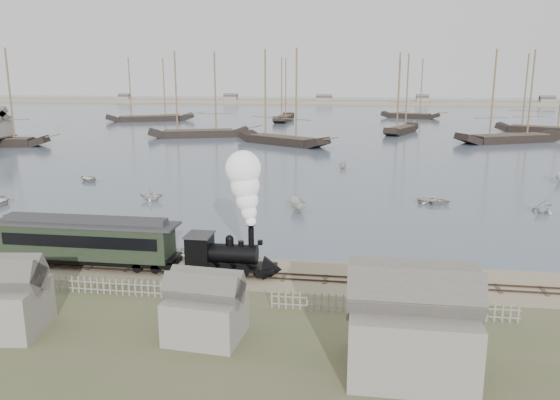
# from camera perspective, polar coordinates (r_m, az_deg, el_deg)

# --- Properties ---
(ground) EXTENTS (600.00, 600.00, 0.00)m
(ground) POSITION_cam_1_polar(r_m,az_deg,el_deg) (43.09, -5.83, -6.74)
(ground) COLOR tan
(ground) RESTS_ON ground
(harbor_water) EXTENTS (600.00, 336.00, 0.06)m
(harbor_water) POSITION_cam_1_polar(r_m,az_deg,el_deg) (210.02, 5.80, 8.90)
(harbor_water) COLOR #4C5B6C
(harbor_water) RESTS_ON ground
(rail_track) EXTENTS (120.00, 1.80, 0.16)m
(rail_track) POSITION_cam_1_polar(r_m,az_deg,el_deg) (41.26, -6.53, -7.61)
(rail_track) COLOR #38271E
(rail_track) RESTS_ON ground
(picket_fence_west) EXTENTS (19.00, 0.10, 1.20)m
(picket_fence_west) POSITION_cam_1_polar(r_m,az_deg,el_deg) (39.14, -17.82, -9.40)
(picket_fence_west) COLOR gray
(picket_fence_west) RESTS_ON ground
(picket_fence_east) EXTENTS (15.00, 0.10, 1.20)m
(picket_fence_east) POSITION_cam_1_polar(r_m,az_deg,el_deg) (34.96, 11.62, -11.77)
(picket_fence_east) COLOR gray
(picket_fence_east) RESTS_ON ground
(shed_left) EXTENTS (5.00, 4.00, 4.10)m
(shed_left) POSITION_cam_1_polar(r_m,az_deg,el_deg) (36.21, -27.19, -12.11)
(shed_left) COLOR gray
(shed_left) RESTS_ON ground
(shed_mid) EXTENTS (4.00, 3.50, 3.60)m
(shed_mid) POSITION_cam_1_polar(r_m,az_deg,el_deg) (31.95, -7.71, -14.08)
(shed_mid) COLOR gray
(shed_mid) RESTS_ON ground
(shed_right) EXTENTS (6.00, 5.00, 5.10)m
(shed_right) POSITION_cam_1_polar(r_m,az_deg,el_deg) (29.22, 13.29, -17.08)
(shed_right) COLOR gray
(shed_right) RESTS_ON ground
(far_spit) EXTENTS (500.00, 20.00, 1.80)m
(far_spit) POSITION_cam_1_polar(r_m,az_deg,el_deg) (289.81, 6.61, 9.96)
(far_spit) COLOR tan
(far_spit) RESTS_ON ground
(locomotive) EXTENTS (7.13, 2.66, 8.89)m
(locomotive) POSITION_cam_1_polar(r_m,az_deg,el_deg) (39.58, -4.05, -2.26)
(locomotive) COLOR black
(locomotive) RESTS_ON ground
(passenger_coach) EXTENTS (14.29, 2.76, 3.47)m
(passenger_coach) POSITION_cam_1_polar(r_m,az_deg,el_deg) (44.29, -19.55, -3.92)
(passenger_coach) COLOR black
(passenger_coach) RESTS_ON ground
(beached_dinghy) EXTENTS (4.00, 4.20, 0.71)m
(beached_dinghy) POSITION_cam_1_polar(r_m,az_deg,el_deg) (44.73, -9.58, -5.64)
(beached_dinghy) COLOR beige
(beached_dinghy) RESTS_ON ground
(rowboat_1) EXTENTS (2.56, 2.92, 1.46)m
(rowboat_1) POSITION_cam_1_polar(r_m,az_deg,el_deg) (65.78, -13.31, 0.57)
(rowboat_1) COLOR beige
(rowboat_1) RESTS_ON harbor_water
(rowboat_2) EXTENTS (3.77, 2.55, 1.36)m
(rowboat_2) POSITION_cam_1_polar(r_m,az_deg,el_deg) (59.05, 1.82, -0.52)
(rowboat_2) COLOR beige
(rowboat_2) RESTS_ON harbor_water
(rowboat_3) EXTENTS (3.26, 4.12, 0.77)m
(rowboat_3) POSITION_cam_1_polar(r_m,az_deg,el_deg) (64.85, 15.80, -0.06)
(rowboat_3) COLOR beige
(rowboat_3) RESTS_ON harbor_water
(rowboat_4) EXTENTS (3.58, 3.65, 1.46)m
(rowboat_4) POSITION_cam_1_polar(r_m,az_deg,el_deg) (64.85, 25.83, -0.56)
(rowboat_4) COLOR beige
(rowboat_4) RESTS_ON harbor_water
(rowboat_6) EXTENTS (4.41, 4.47, 0.76)m
(rowboat_6) POSITION_cam_1_polar(r_m,az_deg,el_deg) (80.82, -19.43, 2.19)
(rowboat_6) COLOR beige
(rowboat_6) RESTS_ON harbor_water
(rowboat_7) EXTENTS (2.98, 2.65, 1.44)m
(rowboat_7) POSITION_cam_1_polar(r_m,az_deg,el_deg) (86.82, 6.58, 3.76)
(rowboat_7) COLOR beige
(rowboat_7) RESTS_ON harbor_water
(schooner_1) EXTENTS (24.09, 12.96, 20.00)m
(schooner_1) POSITION_cam_1_polar(r_m,az_deg,el_deg) (131.53, -8.59, 10.85)
(schooner_1) COLOR black
(schooner_1) RESTS_ON harbor_water
(schooner_2) EXTENTS (21.82, 16.78, 20.00)m
(schooner_2) POSITION_cam_1_polar(r_m,az_deg,el_deg) (116.04, 0.21, 10.74)
(schooner_2) COLOR black
(schooner_2) RESTS_ON harbor_water
(schooner_3) EXTENTS (10.42, 18.12, 20.00)m
(schooner_3) POSITION_cam_1_polar(r_m,az_deg,el_deg) (141.75, 12.75, 10.82)
(schooner_3) COLOR black
(schooner_3) RESTS_ON harbor_water
(schooner_4) EXTENTS (25.53, 16.38, 20.00)m
(schooner_4) POSITION_cam_1_polar(r_m,az_deg,el_deg) (129.89, 23.27, 9.94)
(schooner_4) COLOR black
(schooner_4) RESTS_ON harbor_water
(schooner_5) EXTENTS (21.69, 14.65, 20.00)m
(schooner_5) POSITION_cam_1_polar(r_m,az_deg,el_deg) (154.29, 25.95, 10.00)
(schooner_5) COLOR black
(schooner_5) RESTS_ON harbor_water
(schooner_6) EXTENTS (27.35, 18.12, 20.00)m
(schooner_6) POSITION_cam_1_polar(r_m,az_deg,el_deg) (181.56, -13.54, 11.17)
(schooner_6) COLOR black
(schooner_6) RESTS_ON harbor_water
(schooner_7) EXTENTS (5.12, 19.43, 20.00)m
(schooner_7) POSITION_cam_1_polar(r_m,az_deg,el_deg) (176.18, 0.42, 11.48)
(schooner_7) COLOR black
(schooner_7) RESTS_ON harbor_water
(schooner_8) EXTENTS (19.99, 10.56, 20.00)m
(schooner_8) POSITION_cam_1_polar(r_m,az_deg,el_deg) (193.39, 13.56, 11.25)
(schooner_8) COLOR black
(schooner_8) RESTS_ON harbor_water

